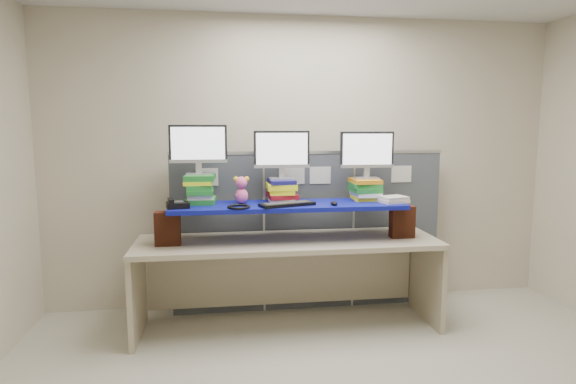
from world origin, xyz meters
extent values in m
cube|color=beige|center=(0.00, 0.00, 1.40)|extent=(5.00, 4.00, 2.80)
cube|color=#41464D|center=(-0.87, 1.78, 0.75)|extent=(0.85, 0.05, 1.50)
cube|color=#41464D|center=(0.00, 1.78, 0.75)|extent=(0.85, 0.05, 1.50)
cube|color=#41464D|center=(0.87, 1.78, 0.75)|extent=(0.85, 0.05, 1.50)
cube|color=silver|center=(0.00, 1.78, 1.51)|extent=(2.60, 0.06, 0.03)
cube|color=silver|center=(-0.95, 1.75, 1.30)|extent=(0.20, 0.00, 0.16)
cube|color=silver|center=(-0.15, 1.75, 1.30)|extent=(0.20, 0.00, 0.16)
cube|color=silver|center=(0.10, 1.75, 1.30)|extent=(0.20, 0.00, 0.16)
cube|color=silver|center=(0.90, 1.75, 1.30)|extent=(0.20, 0.00, 0.16)
cube|color=#B7A88C|center=(-0.27, 1.35, 0.77)|extent=(2.60, 0.78, 0.04)
cube|color=#B7A88C|center=(-1.54, 1.36, 0.37)|extent=(0.05, 0.70, 0.75)
cube|color=#B7A88C|center=(1.01, 1.34, 0.37)|extent=(0.05, 0.70, 0.75)
cube|color=#622915|center=(-1.27, 1.31, 0.93)|extent=(0.21, 0.11, 0.28)
cube|color=#622915|center=(0.74, 1.29, 0.93)|extent=(0.21, 0.11, 0.28)
cube|color=navy|center=(-0.27, 1.35, 1.09)|extent=(1.99, 0.52, 0.04)
cube|color=#22822D|center=(-1.00, 1.48, 1.13)|extent=(0.26, 0.30, 0.05)
cube|color=white|center=(-1.01, 1.48, 1.17)|extent=(0.22, 0.28, 0.04)
cube|color=#22822D|center=(-1.00, 1.47, 1.21)|extent=(0.22, 0.29, 0.04)
cube|color=#22822D|center=(-1.01, 1.47, 1.25)|extent=(0.23, 0.28, 0.04)
cube|color=#FEFF22|center=(-1.02, 1.47, 1.29)|extent=(0.25, 0.28, 0.03)
cube|color=#22822D|center=(-1.00, 1.48, 1.33)|extent=(0.26, 0.30, 0.05)
cube|color=white|center=(-0.31, 1.46, 1.12)|extent=(0.21, 0.26, 0.03)
cube|color=maroon|center=(-0.30, 1.47, 1.16)|extent=(0.26, 0.30, 0.04)
cube|color=#FEFF22|center=(-0.31, 1.47, 1.19)|extent=(0.23, 0.31, 0.04)
cube|color=#FEFF22|center=(-0.31, 1.47, 1.24)|extent=(0.26, 0.30, 0.05)
cube|color=navy|center=(-0.31, 1.47, 1.28)|extent=(0.22, 0.30, 0.03)
cube|color=#FEFF22|center=(0.46, 1.47, 1.12)|extent=(0.25, 0.28, 0.04)
cube|color=white|center=(0.46, 1.47, 1.16)|extent=(0.22, 0.30, 0.04)
cube|color=#22822D|center=(0.45, 1.45, 1.20)|extent=(0.25, 0.28, 0.04)
cube|color=#22822D|center=(0.45, 1.46, 1.24)|extent=(0.26, 0.28, 0.04)
cube|color=orange|center=(0.45, 1.46, 1.27)|extent=(0.24, 0.30, 0.03)
cube|color=#B3B4B9|center=(-1.01, 1.48, 1.36)|extent=(0.21, 0.14, 0.01)
cube|color=#B3B4B9|center=(-1.01, 1.48, 1.41)|extent=(0.05, 0.04, 0.09)
cube|color=black|center=(-1.01, 1.48, 1.61)|extent=(0.48, 0.04, 0.32)
cube|color=silver|center=(-1.01, 1.46, 1.61)|extent=(0.44, 0.01, 0.28)
cube|color=#B3B4B9|center=(-0.30, 1.47, 1.31)|extent=(0.21, 0.14, 0.01)
cube|color=#B3B4B9|center=(-0.30, 1.47, 1.36)|extent=(0.05, 0.04, 0.09)
cube|color=black|center=(-0.30, 1.47, 1.56)|extent=(0.48, 0.04, 0.32)
cube|color=silver|center=(-0.30, 1.45, 1.56)|extent=(0.44, 0.01, 0.28)
cube|color=#B3B4B9|center=(0.46, 1.46, 1.30)|extent=(0.21, 0.14, 0.01)
cube|color=#B3B4B9|center=(0.46, 1.46, 1.35)|extent=(0.05, 0.04, 0.09)
cube|color=black|center=(0.46, 1.46, 1.55)|extent=(0.48, 0.04, 0.32)
cube|color=silver|center=(0.46, 1.44, 1.55)|extent=(0.44, 0.01, 0.28)
cube|color=black|center=(-0.29, 1.24, 1.12)|extent=(0.49, 0.29, 0.03)
cube|color=#323235|center=(-0.29, 1.24, 1.13)|extent=(0.41, 0.22, 0.00)
ellipsoid|color=black|center=(0.10, 1.21, 1.12)|extent=(0.08, 0.11, 0.03)
cube|color=black|center=(-1.18, 1.27, 1.13)|extent=(0.20, 0.19, 0.04)
cube|color=#323235|center=(-1.18, 1.27, 1.15)|extent=(0.10, 0.10, 0.01)
cube|color=black|center=(-1.23, 1.26, 1.16)|extent=(0.07, 0.16, 0.03)
torus|color=black|center=(-0.69, 1.19, 1.11)|extent=(0.24, 0.24, 0.02)
ellipsoid|color=pink|center=(-0.66, 1.42, 1.17)|extent=(0.11, 0.10, 0.13)
sphere|color=pink|center=(-0.66, 1.42, 1.28)|extent=(0.10, 0.10, 0.10)
sphere|color=yellow|center=(-0.70, 1.42, 1.31)|extent=(0.04, 0.04, 0.04)
sphere|color=yellow|center=(-0.61, 1.42, 1.31)|extent=(0.04, 0.04, 0.04)
cube|color=beige|center=(0.65, 1.28, 1.12)|extent=(0.26, 0.23, 0.03)
cube|color=beige|center=(0.65, 1.28, 1.14)|extent=(0.25, 0.22, 0.03)
camera|label=1|loc=(-0.86, -2.65, 1.76)|focal=30.00mm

